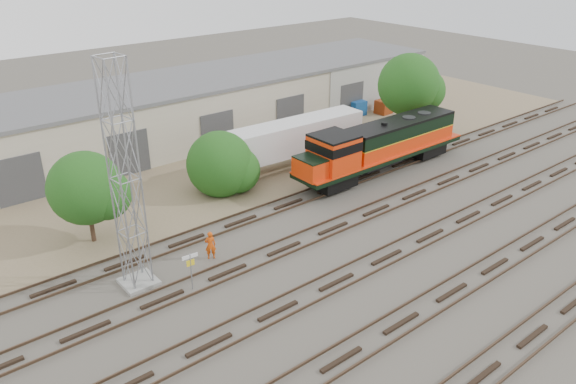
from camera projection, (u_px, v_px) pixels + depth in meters
ground at (350, 238)px, 34.55m from camera, size 140.00×140.00×0.00m
dirt_strip at (218, 166)px, 45.09m from camera, size 80.00×16.00×0.02m
tracks at (387, 257)px, 32.41m from camera, size 80.00×20.40×0.28m
warehouse at (167, 112)px, 49.60m from camera, size 58.40×10.40×5.30m
locomotive at (380, 145)px, 43.04m from camera, size 16.31×2.86×3.92m
signal_tower at (126, 183)px, 27.65m from camera, size 1.79×1.79×12.14m
sign_post at (191, 265)px, 29.05m from camera, size 0.88×0.12×2.14m
worker at (210, 245)px, 32.11m from camera, size 0.75×0.66×1.74m
semi_trailer at (299, 137)px, 44.72m from camera, size 12.05×2.90×3.68m
dumpster_blue at (356, 108)px, 57.50m from camera, size 1.68×1.58×1.50m
dumpster_red at (384, 107)px, 57.97m from camera, size 1.59×1.50×1.40m
tree_west at (91, 190)px, 32.85m from camera, size 4.61×4.39×5.74m
tree_mid at (224, 166)px, 40.01m from camera, size 5.03×4.79×4.79m
tree_east at (413, 86)px, 50.24m from camera, size 5.84×5.56×7.50m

